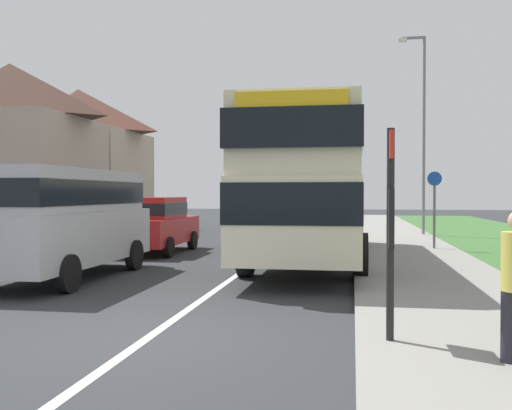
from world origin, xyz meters
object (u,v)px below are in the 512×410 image
object	(u,v)px
parked_van_silver	(63,214)
cycle_route_sign	(434,207)
parked_car_red	(153,223)
bus_stop_sign	(390,219)
double_decker_bus	(312,182)
street_lamp_mid	(422,124)

from	to	relation	value
parked_van_silver	cycle_route_sign	bearing A→B (deg)	39.73
parked_car_red	bus_stop_sign	world-z (taller)	bus_stop_sign
double_decker_bus	street_lamp_mid	bearing A→B (deg)	67.97
parked_car_red	bus_stop_sign	bearing A→B (deg)	-57.24
bus_stop_sign	parked_van_silver	bearing A→B (deg)	144.82
double_decker_bus	cycle_route_sign	bearing A→B (deg)	41.79
street_lamp_mid	parked_van_silver	bearing A→B (deg)	-123.28
parked_van_silver	street_lamp_mid	xyz separation A→B (m)	(8.97, 13.66, 3.39)
parked_van_silver	bus_stop_sign	distance (m)	8.03
parked_van_silver	cycle_route_sign	xyz separation A→B (m)	(8.64, 7.18, 0.04)
parked_car_red	cycle_route_sign	size ratio (longest dim) A/B	1.61
parked_van_silver	street_lamp_mid	world-z (taller)	street_lamp_mid
double_decker_bus	parked_car_red	world-z (taller)	double_decker_bus
parked_car_red	cycle_route_sign	bearing A→B (deg)	11.06
parked_car_red	cycle_route_sign	world-z (taller)	cycle_route_sign
street_lamp_mid	parked_car_red	bearing A→B (deg)	-137.54
bus_stop_sign	cycle_route_sign	world-z (taller)	bus_stop_sign
parked_van_silver	double_decker_bus	bearing A→B (deg)	38.19
street_lamp_mid	cycle_route_sign	bearing A→B (deg)	-92.94
parked_van_silver	bus_stop_sign	size ratio (longest dim) A/B	2.04
parked_van_silver	bus_stop_sign	world-z (taller)	bus_stop_sign
double_decker_bus	parked_car_red	distance (m)	5.37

